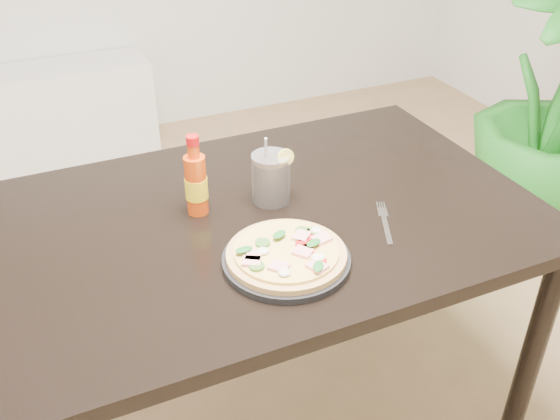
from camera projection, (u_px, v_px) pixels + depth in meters
name	position (u px, v px, depth m)	size (l,w,h in m)	color
floor	(340.00, 381.00, 2.09)	(4.50, 4.50, 0.00)	#9E7A51
dining_table	(261.00, 240.00, 1.62)	(1.40, 0.90, 0.75)	black
plate	(286.00, 260.00, 1.40)	(0.29, 0.29, 0.02)	black
pizza	(287.00, 253.00, 1.39)	(0.27, 0.27, 0.03)	tan
hot_sauce_bottle	(196.00, 183.00, 1.54)	(0.06, 0.06, 0.21)	#CD400C
cola_cup	(271.00, 179.00, 1.60)	(0.10, 0.10, 0.19)	black
fork	(385.00, 221.00, 1.54)	(0.09, 0.18, 0.00)	silver
plant_pot	(535.00, 203.00, 2.83)	(0.28, 0.28, 0.22)	brown
media_console	(18.00, 119.00, 3.27)	(1.40, 0.34, 0.50)	white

